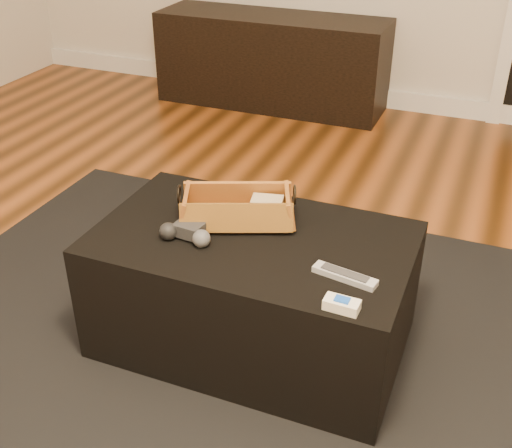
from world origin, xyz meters
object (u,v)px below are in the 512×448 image
at_px(ottoman, 253,290).
at_px(wicker_basket, 237,209).
at_px(media_cabinet, 272,61).
at_px(game_controller, 186,233).
at_px(silver_remote, 345,275).
at_px(cream_gadget, 342,304).
at_px(tv_remote, 231,217).

height_order(ottoman, wicker_basket, wicker_basket).
xyz_separation_m(media_cabinet, wicker_basket, (0.72, -2.21, 0.19)).
xyz_separation_m(media_cabinet, game_controller, (0.62, -2.38, 0.17)).
bearing_deg(media_cabinet, silver_remote, -64.64).
bearing_deg(silver_remote, cream_gadget, -78.04).
distance_m(tv_remote, cream_gadget, 0.55).
bearing_deg(wicker_basket, media_cabinet, 108.07).
bearing_deg(cream_gadget, tv_remote, 146.35).
bearing_deg(cream_gadget, wicker_basket, 143.91).
relative_size(media_cabinet, game_controller, 8.62).
relative_size(game_controller, silver_remote, 0.88).
distance_m(media_cabinet, silver_remote, 2.65).
height_order(tv_remote, silver_remote, tv_remote).
xyz_separation_m(tv_remote, game_controller, (-0.09, -0.15, 0.00)).
xyz_separation_m(media_cabinet, ottoman, (0.80, -2.28, -0.07)).
xyz_separation_m(wicker_basket, cream_gadget, (0.44, -0.32, -0.03)).
bearing_deg(game_controller, media_cabinet, 104.68).
distance_m(media_cabinet, tv_remote, 2.34).
relative_size(media_cabinet, ottoman, 1.48).
distance_m(media_cabinet, game_controller, 2.46).
relative_size(media_cabinet, cream_gadget, 15.31).
bearing_deg(media_cabinet, cream_gadget, -65.32).
bearing_deg(cream_gadget, game_controller, 164.13).
bearing_deg(wicker_basket, silver_remote, -23.83).
xyz_separation_m(ottoman, wicker_basket, (-0.08, 0.07, 0.25)).
bearing_deg(ottoman, wicker_basket, 140.18).
xyz_separation_m(media_cabinet, silver_remote, (1.13, -2.39, 0.15)).
height_order(wicker_basket, silver_remote, wicker_basket).
relative_size(media_cabinet, wicker_basket, 3.57).
height_order(wicker_basket, cream_gadget, wicker_basket).
relative_size(ottoman, game_controller, 5.84).
bearing_deg(wicker_basket, tv_remote, -120.87).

